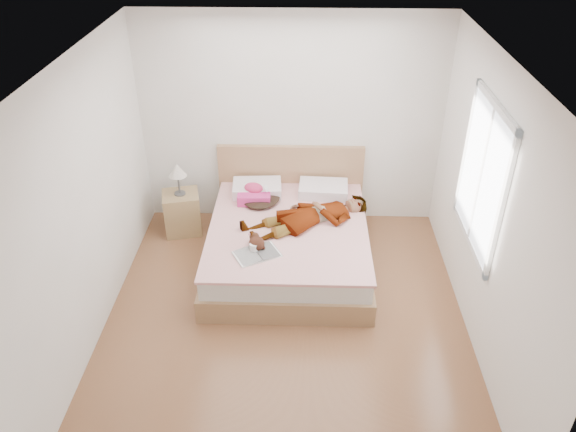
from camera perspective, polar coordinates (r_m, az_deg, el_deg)
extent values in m
plane|color=#552E1A|center=(5.76, -0.27, -10.45)|extent=(4.00, 4.00, 0.00)
imported|color=white|center=(6.23, 2.14, 0.32)|extent=(1.62, 1.22, 0.21)
ellipsoid|color=black|center=(6.66, -2.78, 1.98)|extent=(0.49, 0.59, 0.08)
cube|color=silver|center=(6.55, -2.23, 2.80)|extent=(0.08, 0.10, 0.05)
plane|color=white|center=(4.43, -0.35, 15.12)|extent=(4.00, 4.00, 0.00)
plane|color=silver|center=(6.76, 0.30, 9.54)|extent=(3.60, 0.00, 3.60)
plane|color=silver|center=(3.43, -1.54, -17.10)|extent=(3.60, 0.00, 3.60)
plane|color=silver|center=(5.34, -19.99, 0.91)|extent=(0.00, 4.00, 4.00)
plane|color=white|center=(5.23, 19.80, 0.28)|extent=(0.00, 4.00, 4.00)
cube|color=white|center=(5.38, 19.11, 3.79)|extent=(0.02, 1.10, 1.30)
cube|color=silver|center=(4.90, 20.79, 0.54)|extent=(0.04, 0.06, 1.42)
cube|color=silver|center=(5.88, 17.70, 6.49)|extent=(0.04, 0.06, 1.42)
cube|color=silver|center=(5.71, 17.92, -2.21)|extent=(0.04, 1.22, 0.06)
cube|color=silver|center=(5.11, 20.46, 10.49)|extent=(0.04, 1.22, 0.06)
cube|color=silver|center=(5.38, 19.07, 3.79)|extent=(0.03, 0.04, 1.30)
cube|color=brown|center=(6.41, 0.03, -3.84)|extent=(1.78, 2.08, 0.26)
cube|color=silver|center=(6.27, 0.03, -2.07)|extent=(1.70, 2.00, 0.22)
cube|color=white|center=(6.20, 0.03, -1.11)|extent=(1.74, 2.04, 0.03)
cube|color=#8A613F|center=(7.07, 0.28, 3.42)|extent=(1.80, 0.07, 1.00)
cube|color=silver|center=(6.80, -3.16, 2.84)|extent=(0.61, 0.44, 0.13)
cube|color=white|center=(6.78, 3.60, 2.74)|extent=(0.60, 0.43, 0.13)
cube|color=#E93F99|center=(6.64, -3.44, 2.02)|extent=(0.39, 0.32, 0.12)
ellipsoid|color=#D2396F|center=(6.64, -3.52, 2.86)|extent=(0.28, 0.24, 0.12)
cube|color=white|center=(5.76, -3.17, -3.89)|extent=(0.53, 0.47, 0.01)
cube|color=white|center=(5.72, -4.24, -4.09)|extent=(0.33, 0.36, 0.02)
cube|color=black|center=(5.79, -2.13, -3.51)|extent=(0.33, 0.36, 0.02)
cylinder|color=white|center=(5.77, -3.49, -3.26)|extent=(0.10, 0.10, 0.10)
torus|color=silver|center=(5.77, -3.03, -3.22)|extent=(0.07, 0.02, 0.07)
cylinder|color=black|center=(5.75, -3.50, -2.93)|extent=(0.08, 0.08, 0.00)
ellipsoid|color=black|center=(5.80, -3.20, -2.79)|extent=(0.21, 0.23, 0.14)
ellipsoid|color=#EFDDC7|center=(5.78, -3.17, -2.79)|extent=(0.11, 0.12, 0.07)
sphere|color=black|center=(5.88, -3.44, -2.15)|extent=(0.10, 0.10, 0.10)
sphere|color=#F6A0B5|center=(5.89, -3.88, -1.86)|extent=(0.04, 0.04, 0.04)
sphere|color=pink|center=(5.90, -3.16, -1.75)|extent=(0.04, 0.04, 0.04)
ellipsoid|color=black|center=(5.78, -3.67, -3.38)|extent=(0.06, 0.07, 0.03)
ellipsoid|color=black|center=(5.80, -2.52, -3.19)|extent=(0.06, 0.07, 0.03)
cube|color=olive|center=(7.02, -10.70, 0.34)|extent=(0.51, 0.47, 0.53)
cylinder|color=#494949|center=(6.88, -10.92, 2.27)|extent=(0.16, 0.16, 0.02)
cylinder|color=#484848|center=(6.81, -11.04, 3.25)|extent=(0.03, 0.03, 0.27)
cone|color=beige|center=(6.73, -11.20, 4.60)|extent=(0.25, 0.25, 0.15)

